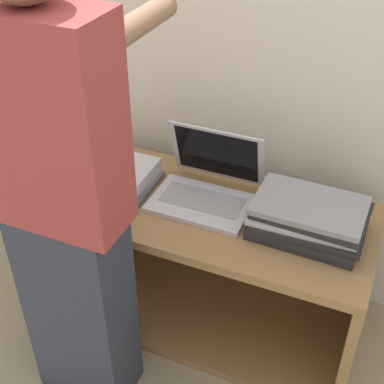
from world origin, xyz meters
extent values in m
plane|color=gray|center=(0.00, 0.00, 0.00)|extent=(12.00, 12.00, 0.00)
cube|color=beige|center=(0.00, 0.67, 1.20)|extent=(8.00, 0.05, 2.40)
cube|color=olive|center=(0.00, 0.28, 0.57)|extent=(1.31, 0.57, 0.04)
cube|color=olive|center=(0.00, 0.28, 0.02)|extent=(1.31, 0.57, 0.04)
cube|color=olive|center=(-0.64, 0.28, 0.29)|extent=(0.04, 0.57, 0.52)
cube|color=olive|center=(0.64, 0.28, 0.29)|extent=(0.04, 0.57, 0.52)
cube|color=olive|center=(0.00, 0.55, 0.29)|extent=(1.24, 0.04, 0.52)
cube|color=#B7B7BC|center=(0.00, 0.28, 0.60)|extent=(0.38, 0.25, 0.02)
cube|color=gray|center=(0.00, 0.29, 0.61)|extent=(0.31, 0.14, 0.00)
cube|color=#B7B7BC|center=(0.00, 0.45, 0.73)|extent=(0.38, 0.07, 0.24)
cube|color=black|center=(0.00, 0.44, 0.73)|extent=(0.33, 0.06, 0.21)
cube|color=slate|center=(-0.40, 0.29, 0.60)|extent=(0.38, 0.26, 0.02)
cube|color=#B7B7BC|center=(-0.41, 0.29, 0.62)|extent=(0.38, 0.26, 0.02)
cube|color=#B7B7BC|center=(-0.41, 0.28, 0.64)|extent=(0.39, 0.27, 0.02)
cube|color=#B7B7BC|center=(-0.41, 0.28, 0.66)|extent=(0.38, 0.26, 0.02)
cube|color=#232326|center=(0.40, 0.28, 0.60)|extent=(0.38, 0.26, 0.02)
cube|color=#232326|center=(0.40, 0.28, 0.62)|extent=(0.39, 0.26, 0.02)
cube|color=#232326|center=(0.41, 0.28, 0.64)|extent=(0.38, 0.25, 0.02)
cube|color=#B7B7BC|center=(0.40, 0.29, 0.66)|extent=(0.38, 0.26, 0.02)
cube|color=#232326|center=(0.41, 0.29, 0.69)|extent=(0.39, 0.27, 0.02)
cube|color=gray|center=(0.40, 0.29, 0.71)|extent=(0.38, 0.26, 0.02)
cube|color=#2D3342|center=(-0.25, -0.19, 0.40)|extent=(0.34, 0.20, 0.80)
cube|color=#993838|center=(-0.25, -0.19, 1.12)|extent=(0.40, 0.20, 0.63)
cylinder|color=#8C664C|center=(-0.41, 0.07, 1.34)|extent=(0.07, 0.32, 0.07)
cylinder|color=#8C664C|center=(-0.09, 0.07, 1.34)|extent=(0.07, 0.32, 0.07)
camera|label=1|loc=(0.60, -1.21, 1.81)|focal=50.00mm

